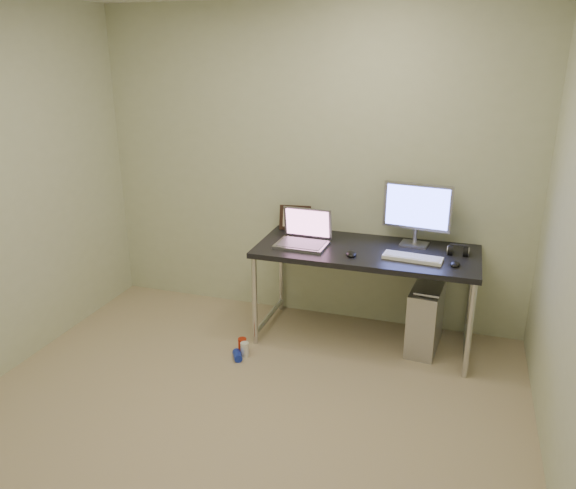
# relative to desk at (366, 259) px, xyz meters

# --- Properties ---
(floor) EXTENTS (3.50, 3.50, 0.00)m
(floor) POSITION_rel_desk_xyz_m (-0.54, -1.39, -0.67)
(floor) COLOR tan
(floor) RESTS_ON ground
(wall_back) EXTENTS (3.50, 0.02, 2.50)m
(wall_back) POSITION_rel_desk_xyz_m (-0.54, 0.36, 0.58)
(wall_back) COLOR beige
(wall_back) RESTS_ON ground
(desk) EXTENTS (1.63, 0.71, 0.75)m
(desk) POSITION_rel_desk_xyz_m (0.00, 0.00, 0.00)
(desk) COLOR black
(desk) RESTS_ON ground
(tower_computer) EXTENTS (0.25, 0.49, 0.53)m
(tower_computer) POSITION_rel_desk_xyz_m (0.47, 0.02, -0.42)
(tower_computer) COLOR silver
(tower_computer) RESTS_ON ground
(cable_a) EXTENTS (0.01, 0.16, 0.69)m
(cable_a) POSITION_rel_desk_xyz_m (0.42, 0.31, -0.27)
(cable_a) COLOR black
(cable_a) RESTS_ON ground
(cable_b) EXTENTS (0.02, 0.11, 0.71)m
(cable_b) POSITION_rel_desk_xyz_m (0.51, 0.29, -0.29)
(cable_b) COLOR black
(cable_b) RESTS_ON ground
(can_red) EXTENTS (0.07, 0.07, 0.11)m
(can_red) POSITION_rel_desk_xyz_m (-0.82, -0.48, -0.62)
(can_red) COLOR #AC200A
(can_red) RESTS_ON ground
(can_white) EXTENTS (0.08, 0.08, 0.11)m
(can_white) POSITION_rel_desk_xyz_m (-0.78, -0.53, -0.62)
(can_white) COLOR silver
(can_white) RESTS_ON ground
(can_blue) EXTENTS (0.11, 0.12, 0.06)m
(can_blue) POSITION_rel_desk_xyz_m (-0.82, -0.58, -0.64)
(can_blue) COLOR #172DB7
(can_blue) RESTS_ON ground
(laptop) EXTENTS (0.39, 0.32, 0.26)m
(laptop) POSITION_rel_desk_xyz_m (-0.48, -0.03, 0.14)
(laptop) COLOR #A2A1A7
(laptop) RESTS_ON desk
(monitor) EXTENTS (0.51, 0.17, 0.47)m
(monitor) POSITION_rel_desk_xyz_m (0.33, 0.21, 0.35)
(monitor) COLOR #A2A1A7
(monitor) RESTS_ON desk
(keyboard) EXTENTS (0.42, 0.17, 0.02)m
(keyboard) POSITION_rel_desk_xyz_m (0.35, -0.12, 0.09)
(keyboard) COLOR white
(keyboard) RESTS_ON desk
(mouse_right) EXTENTS (0.08, 0.11, 0.04)m
(mouse_right) POSITION_rel_desk_xyz_m (0.64, -0.15, 0.09)
(mouse_right) COLOR black
(mouse_right) RESTS_ON desk
(mouse_left) EXTENTS (0.10, 0.13, 0.04)m
(mouse_left) POSITION_rel_desk_xyz_m (-0.08, -0.17, 0.10)
(mouse_left) COLOR black
(mouse_left) RESTS_ON desk
(headphones) EXTENTS (0.14, 0.09, 0.10)m
(headphones) POSITION_rel_desk_xyz_m (0.65, 0.09, 0.10)
(headphones) COLOR black
(headphones) RESTS_ON desk
(picture_frame) EXTENTS (0.26, 0.11, 0.20)m
(picture_frame) POSITION_rel_desk_xyz_m (-0.64, 0.29, 0.18)
(picture_frame) COLOR black
(picture_frame) RESTS_ON desk
(webcam) EXTENTS (0.04, 0.03, 0.11)m
(webcam) POSITION_rel_desk_xyz_m (-0.40, 0.31, 0.16)
(webcam) COLOR silver
(webcam) RESTS_ON desk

